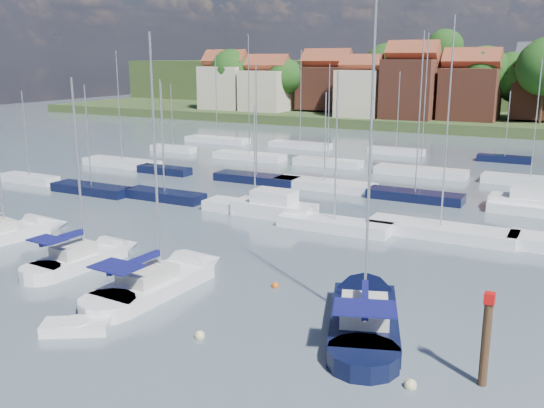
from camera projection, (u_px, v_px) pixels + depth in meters
The scene contains 14 objects.
ground at pixel (404, 180), 65.19m from camera, with size 260.00×260.00×0.00m, color #485A62.
sailboat_left at pixel (91, 257), 39.08m from camera, with size 3.13×9.43×12.72m.
sailboat_centre at pixel (171, 278), 35.32m from camera, with size 3.63×11.52×15.46m.
sailboat_navy at pixel (364, 309), 31.01m from camera, with size 7.01×12.46×16.72m.
sailboat_far at pixel (14, 233), 44.44m from camera, with size 4.35×10.47×13.53m.
tender at pixel (76, 327), 29.20m from camera, with size 3.45×2.91×0.68m.
timber_piling at pixel (484, 363), 24.29m from camera, with size 0.40×0.40×6.23m.
buoy_c at pixel (115, 315), 31.10m from camera, with size 0.49×0.49×0.49m, color #D85914.
buoy_d at pixel (200, 338), 28.63m from camera, with size 0.50×0.50×0.50m, color beige.
buoy_e at pixel (275, 287), 34.94m from camera, with size 0.43×0.43×0.43m, color #D85914.
buoy_f at pixel (410, 387), 24.32m from camera, with size 0.52×0.52×0.52m, color beige.
buoy_g at pixel (126, 271), 37.66m from camera, with size 0.50×0.50×0.50m, color #D85914.
marina_field at pixel (410, 187), 60.06m from camera, with size 79.62×41.41×15.93m.
far_shore_town at pixel (525, 94), 142.63m from camera, with size 212.46×90.00×22.27m.
Camera 1 is at (17.40, -23.17, 12.91)m, focal length 40.00 mm.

